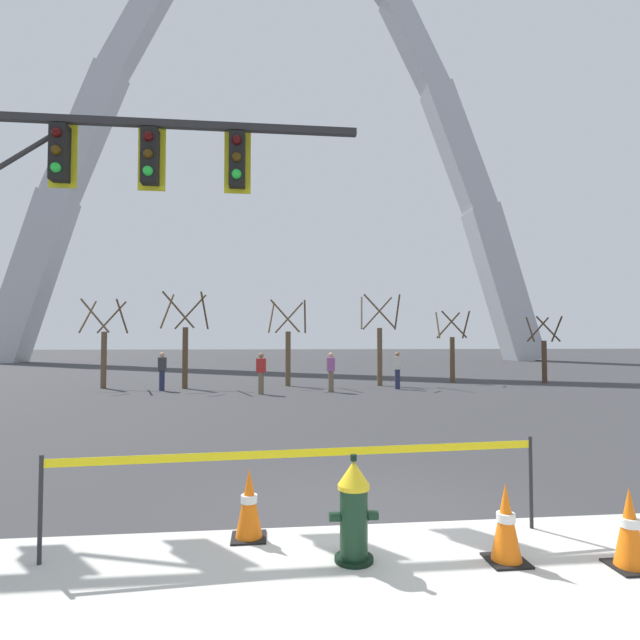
# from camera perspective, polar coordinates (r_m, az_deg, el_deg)

# --- Properties ---
(ground_plane) EXTENTS (240.00, 240.00, 0.00)m
(ground_plane) POSITION_cam_1_polar(r_m,az_deg,el_deg) (6.07, 6.89, -22.15)
(ground_plane) COLOR #333335
(fire_hydrant) EXTENTS (0.46, 0.48, 0.99)m
(fire_hydrant) POSITION_cam_1_polar(r_m,az_deg,el_deg) (5.01, 3.85, -20.86)
(fire_hydrant) COLOR black
(fire_hydrant) RESTS_ON ground
(caution_tape_barrier) EXTENTS (4.99, 0.40, 1.00)m
(caution_tape_barrier) POSITION_cam_1_polar(r_m,az_deg,el_deg) (5.29, -1.47, -17.45)
(caution_tape_barrier) COLOR #232326
(caution_tape_barrier) RESTS_ON ground
(traffic_cone_by_hydrant) EXTENTS (0.36, 0.36, 0.73)m
(traffic_cone_by_hydrant) POSITION_cam_1_polar(r_m,az_deg,el_deg) (5.58, -8.08, -20.07)
(traffic_cone_by_hydrant) COLOR black
(traffic_cone_by_hydrant) RESTS_ON ground
(traffic_cone_mid_sidewalk) EXTENTS (0.36, 0.36, 0.73)m
(traffic_cone_mid_sidewalk) POSITION_cam_1_polar(r_m,az_deg,el_deg) (5.30, 20.41, -20.90)
(traffic_cone_mid_sidewalk) COLOR black
(traffic_cone_mid_sidewalk) RESTS_ON ground
(traffic_cone_curb_edge) EXTENTS (0.36, 0.36, 0.73)m
(traffic_cone_curb_edge) POSITION_cam_1_polar(r_m,az_deg,el_deg) (5.63, 31.82, -19.56)
(traffic_cone_curb_edge) COLOR black
(traffic_cone_curb_edge) RESTS_ON ground
(traffic_signal_gantry) EXTENTS (7.82, 0.44, 6.00)m
(traffic_signal_gantry) POSITION_cam_1_polar(r_m,az_deg,el_deg) (9.35, -30.07, 12.48)
(traffic_signal_gantry) COLOR #232326
(traffic_signal_gantry) RESTS_ON ground
(monument_arch) EXTENTS (55.53, 3.18, 49.57)m
(monument_arch) POSITION_cam_1_polar(r_m,az_deg,el_deg) (54.45, -4.66, 18.76)
(monument_arch) COLOR #B2B5BC
(monument_arch) RESTS_ON ground
(tree_far_left) EXTENTS (1.79, 1.80, 3.87)m
(tree_far_left) POSITION_cam_1_polar(r_m,az_deg,el_deg) (23.80, -23.40, -3.02)
(tree_far_left) COLOR brown
(tree_far_left) RESTS_ON ground
(tree_left_mid) EXTENTS (1.92, 1.93, 4.17)m
(tree_left_mid) POSITION_cam_1_polar(r_m,az_deg,el_deg) (22.52, -15.11, -2.84)
(tree_left_mid) COLOR brown
(tree_left_mid) RESTS_ON ground
(tree_center_left) EXTENTS (1.81, 1.82, 3.91)m
(tree_center_left) POSITION_cam_1_polar(r_m,az_deg,el_deg) (22.99, -3.68, -3.19)
(tree_center_left) COLOR brown
(tree_center_left) RESTS_ON ground
(tree_center_right) EXTENTS (1.93, 1.94, 4.18)m
(tree_center_right) POSITION_cam_1_polar(r_m,az_deg,el_deg) (23.30, 6.79, -2.88)
(tree_center_right) COLOR brown
(tree_center_right) RESTS_ON ground
(tree_right_mid) EXTENTS (1.64, 1.65, 3.54)m
(tree_right_mid) POSITION_cam_1_polar(r_m,az_deg,el_deg) (25.78, 14.82, -3.40)
(tree_right_mid) COLOR brown
(tree_right_mid) RESTS_ON ground
(tree_far_right) EXTENTS (1.52, 1.53, 3.26)m
(tree_far_right) POSITION_cam_1_polar(r_m,az_deg,el_deg) (26.94, 24.16, -3.49)
(tree_far_right) COLOR #473323
(tree_far_right) RESTS_ON ground
(pedestrian_walking_left) EXTENTS (0.38, 0.38, 1.59)m
(pedestrian_walking_left) POSITION_cam_1_polar(r_m,az_deg,el_deg) (21.77, 8.81, -5.64)
(pedestrian_walking_left) COLOR #232847
(pedestrian_walking_left) RESTS_ON ground
(pedestrian_standing_center) EXTENTS (0.36, 0.39, 1.59)m
(pedestrian_standing_center) POSITION_cam_1_polar(r_m,az_deg,el_deg) (20.24, 1.26, -5.91)
(pedestrian_standing_center) COLOR brown
(pedestrian_standing_center) RESTS_ON ground
(pedestrian_walking_right) EXTENTS (0.39, 0.30, 1.59)m
(pedestrian_walking_right) POSITION_cam_1_polar(r_m,az_deg,el_deg) (19.55, -6.73, -6.02)
(pedestrian_walking_right) COLOR brown
(pedestrian_walking_right) RESTS_ON ground
(pedestrian_near_trees) EXTENTS (0.38, 0.28, 1.59)m
(pedestrian_near_trees) POSITION_cam_1_polar(r_m,az_deg,el_deg) (21.78, -17.55, -5.55)
(pedestrian_near_trees) COLOR #232847
(pedestrian_near_trees) RESTS_ON ground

